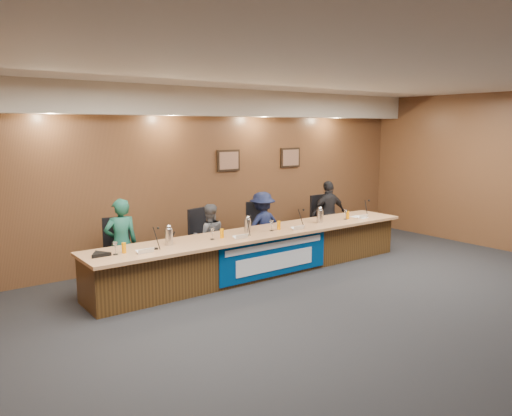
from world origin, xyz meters
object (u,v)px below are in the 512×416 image
at_px(carafe_mid, 248,226).
at_px(banner, 275,257).
at_px(office_chair_c, 259,234).
at_px(panelist_b, 209,237).
at_px(panelist_d, 329,214).
at_px(office_chair_d, 325,224).
at_px(carafe_left, 169,237).
at_px(carafe_right, 320,216).
at_px(dais_body, 260,254).
at_px(panelist_c, 262,226).
at_px(speakerphone, 100,254).
at_px(panelist_a, 121,243).
at_px(office_chair_a, 119,256).
at_px(office_chair_b, 206,243).

bearing_deg(carafe_mid, banner, -62.81).
distance_m(banner, office_chair_c, 1.34).
relative_size(panelist_b, panelist_d, 0.84).
xyz_separation_m(office_chair_d, carafe_mid, (-2.56, -0.75, 0.38)).
relative_size(banner, carafe_left, 8.79).
height_order(office_chair_d, carafe_right, carafe_right).
relative_size(dais_body, panelist_c, 4.60).
bearing_deg(speakerphone, panelist_c, 12.01).
xyz_separation_m(panelist_a, office_chair_d, (4.52, 0.10, -0.23)).
relative_size(panelist_c, office_chair_d, 2.72).
bearing_deg(carafe_left, panelist_b, 31.67).
bearing_deg(carafe_right, panelist_a, 168.13).
distance_m(banner, carafe_right, 1.48).
distance_m(dais_body, office_chair_a, 2.34).
xyz_separation_m(office_chair_d, speakerphone, (-5.11, -0.82, 0.30)).
relative_size(dais_body, carafe_left, 23.98).
relative_size(carafe_left, carafe_right, 1.08).
xyz_separation_m(panelist_b, office_chair_d, (2.92, 0.10, -0.11)).
height_order(panelist_c, carafe_left, panelist_c).
relative_size(office_chair_b, carafe_mid, 2.14).
distance_m(panelist_a, office_chair_b, 1.62).
xyz_separation_m(dais_body, office_chair_c, (0.57, 0.79, 0.13)).
height_order(panelist_b, speakerphone, panelist_b).
xyz_separation_m(office_chair_c, speakerphone, (-3.36, -0.82, 0.30)).
relative_size(banner, speakerphone, 6.88).
xyz_separation_m(office_chair_a, carafe_mid, (1.96, -0.75, 0.38)).
bearing_deg(office_chair_b, office_chair_a, 164.32).
height_order(office_chair_a, carafe_mid, carafe_mid).
relative_size(dais_body, banner, 2.73).
relative_size(panelist_a, carafe_mid, 6.32).
bearing_deg(carafe_left, panelist_c, 16.83).
xyz_separation_m(banner, panelist_b, (-0.60, 1.11, 0.21)).
bearing_deg(panelist_d, banner, 34.04).
xyz_separation_m(office_chair_b, carafe_right, (1.95, -0.85, 0.39)).
height_order(banner, panelist_d, panelist_d).
relative_size(panelist_a, carafe_right, 6.10).
relative_size(panelist_d, office_chair_d, 2.92).
relative_size(panelist_d, office_chair_b, 2.92).
bearing_deg(panelist_b, dais_body, 152.88).
bearing_deg(carafe_left, office_chair_d, 11.12).
height_order(office_chair_c, office_chair_d, same).
bearing_deg(office_chair_b, panelist_d, -17.64).
distance_m(panelist_b, panelist_d, 2.92).
relative_size(panelist_a, office_chair_c, 2.95).
bearing_deg(dais_body, office_chair_b, 127.09).
height_order(carafe_left, speakerphone, carafe_left).
height_order(office_chair_d, speakerphone, speakerphone).
xyz_separation_m(carafe_left, carafe_mid, (1.49, 0.05, -0.01)).
distance_m(panelist_d, office_chair_b, 2.93).
bearing_deg(office_chair_d, carafe_left, -171.70).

